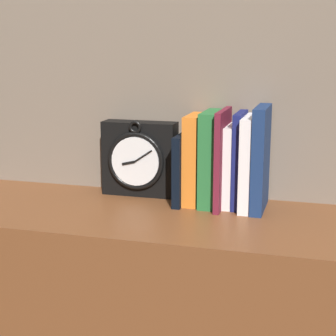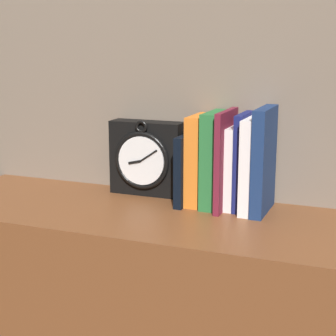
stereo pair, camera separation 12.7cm
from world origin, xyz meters
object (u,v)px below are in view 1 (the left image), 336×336
at_px(clock, 139,159).
at_px(book_slot1_orange, 195,159).
at_px(book_slot4_white, 231,166).
at_px(book_slot6_white, 248,163).
at_px(book_slot3_maroon, 223,159).
at_px(book_slot2_green, 211,158).
at_px(book_slot7_navy, 261,159).
at_px(book_slot0_black, 183,168).
at_px(book_slot5_navy, 239,160).

xyz_separation_m(clock, book_slot1_orange, (0.15, -0.03, 0.01)).
xyz_separation_m(book_slot4_white, book_slot6_white, (0.04, -0.01, 0.01)).
height_order(book_slot3_maroon, book_slot6_white, book_slot3_maroon).
distance_m(book_slot3_maroon, book_slot6_white, 0.06).
bearing_deg(clock, book_slot3_maroon, -10.72).
xyz_separation_m(book_slot2_green, book_slot7_navy, (0.12, -0.01, 0.01)).
relative_size(book_slot0_black, book_slot7_navy, 0.70).
bearing_deg(book_slot4_white, book_slot6_white, -15.79).
distance_m(book_slot1_orange, book_slot6_white, 0.13).
bearing_deg(book_slot0_black, book_slot6_white, -1.26).
bearing_deg(book_slot5_navy, book_slot1_orange, -179.98).
height_order(book_slot2_green, book_slot6_white, book_slot2_green).
bearing_deg(book_slot2_green, book_slot6_white, -3.97).
distance_m(book_slot2_green, book_slot7_navy, 0.12).
height_order(book_slot1_orange, book_slot2_green, book_slot2_green).
distance_m(clock, book_slot5_navy, 0.26).
bearing_deg(book_slot3_maroon, book_slot1_orange, 167.75).
relative_size(clock, book_slot3_maroon, 0.85).
distance_m(book_slot1_orange, book_slot5_navy, 0.11).
relative_size(book_slot1_orange, book_slot4_white, 1.11).
relative_size(book_slot2_green, book_slot7_navy, 0.93).
bearing_deg(book_slot2_green, book_slot5_navy, 4.27).
bearing_deg(book_slot1_orange, book_slot6_white, -4.88).
distance_m(book_slot0_black, book_slot3_maroon, 0.11).
bearing_deg(book_slot1_orange, book_slot2_green, -6.87).
xyz_separation_m(book_slot2_green, book_slot4_white, (0.05, 0.01, -0.02)).
height_order(book_slot2_green, book_slot5_navy, same).
distance_m(book_slot4_white, book_slot7_navy, 0.08).
bearing_deg(book_slot0_black, book_slot2_green, 2.31).
height_order(book_slot0_black, book_slot5_navy, book_slot5_navy).
height_order(clock, book_slot4_white, clock).
xyz_separation_m(clock, book_slot4_white, (0.24, -0.03, 0.00)).
height_order(clock, book_slot7_navy, book_slot7_navy).
bearing_deg(book_slot7_navy, book_slot1_orange, 175.20).
bearing_deg(book_slot4_white, book_slot7_navy, -11.39).
relative_size(book_slot1_orange, book_slot3_maroon, 0.93).
relative_size(clock, book_slot1_orange, 0.91).
xyz_separation_m(clock, book_slot0_black, (0.12, -0.03, -0.01)).
distance_m(book_slot3_maroon, book_slot5_navy, 0.04).
bearing_deg(book_slot3_maroon, book_slot7_navy, 1.34).
height_order(clock, book_slot6_white, book_slot6_white).
distance_m(book_slot0_black, book_slot5_navy, 0.14).
bearing_deg(book_slot7_navy, book_slot3_maroon, -178.66).
xyz_separation_m(clock, book_slot3_maroon, (0.22, -0.04, 0.02)).
xyz_separation_m(book_slot2_green, book_slot6_white, (0.09, -0.01, -0.00)).
bearing_deg(book_slot1_orange, clock, 170.02).
height_order(book_slot3_maroon, book_slot7_navy, book_slot7_navy).
xyz_separation_m(book_slot0_black, book_slot6_white, (0.16, -0.00, 0.02)).
distance_m(clock, book_slot4_white, 0.24).
xyz_separation_m(clock, book_slot6_white, (0.29, -0.04, 0.01)).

